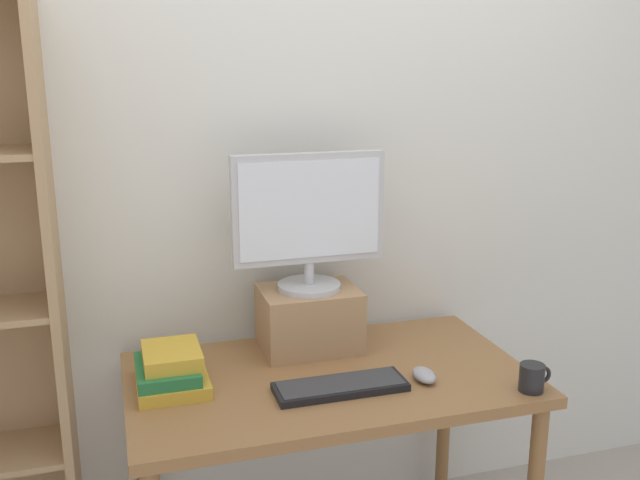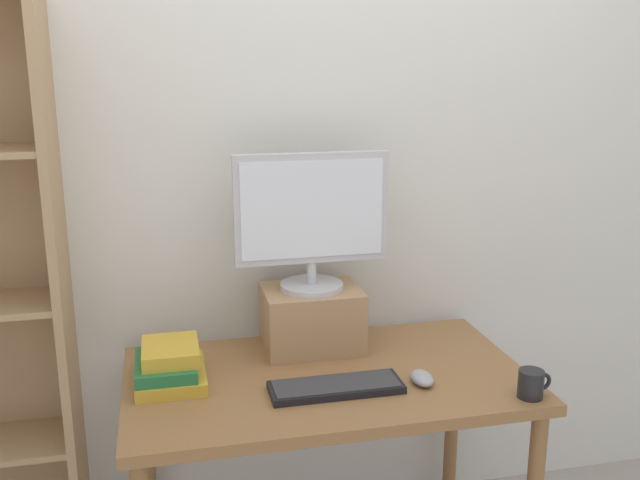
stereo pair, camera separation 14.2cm
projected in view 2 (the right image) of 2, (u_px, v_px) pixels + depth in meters
back_wall at (298, 173)px, 2.49m from camera, size 7.00×0.08×2.60m
desk at (326, 399)px, 2.24m from camera, size 1.23×0.71×0.74m
riser_box at (311, 318)px, 2.39m from camera, size 0.32×0.24×0.21m
computer_monitor at (311, 218)px, 2.30m from camera, size 0.50×0.21×0.45m
keyboard at (336, 387)px, 2.10m from camera, size 0.39×0.14×0.02m
computer_mouse at (422, 378)px, 2.14m from camera, size 0.06×0.10×0.04m
book_stack at (169, 366)px, 2.15m from camera, size 0.21×0.27×0.12m
coffee_mug at (532, 384)px, 2.05m from camera, size 0.10×0.07×0.08m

